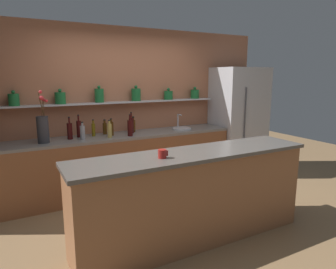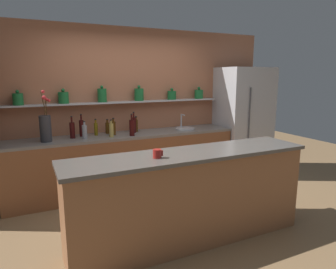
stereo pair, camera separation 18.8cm
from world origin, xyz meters
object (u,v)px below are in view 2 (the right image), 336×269
Objects in this scene: bottle_spirit_9 at (113,128)px; coffee_mug at (157,154)px; refrigerator at (243,121)px; bottle_wine_6 at (72,130)px; sink_fixture at (184,128)px; bottle_oil_2 at (96,129)px; bottle_spirit_5 at (136,125)px; bottle_spirit_3 at (85,131)px; bottle_spirit_4 at (107,128)px; bottle_wine_1 at (132,127)px; flower_vase at (46,127)px; bottle_wine_7 at (82,128)px; bottle_spirit_8 at (111,130)px; bottle_wine_0 at (134,125)px.

bottle_spirit_9 reaches higher than coffee_mug.
refrigerator is 6.01× the size of bottle_wine_6.
sink_fixture is 1.87m from bottle_wine_6.
bottle_oil_2 is 0.78× the size of bottle_wine_6.
bottle_oil_2 is (-1.50, 0.09, 0.09)m from sink_fixture.
bottle_wine_6 is 1.94m from coffee_mug.
bottle_spirit_3 is at bearing -166.45° from bottle_spirit_5.
bottle_wine_6 is at bearing 178.70° from refrigerator.
sink_fixture is 1.44× the size of bottle_spirit_4.
flower_vase is at bearing 175.25° from bottle_wine_1.
sink_fixture is 2.26m from coffee_mug.
bottle_wine_6 is 0.97× the size of bottle_wine_7.
sink_fixture is 1.28× the size of bottle_spirit_8.
sink_fixture is 1.00× the size of bottle_wine_1.
flower_vase is 3.06× the size of bottle_spirit_4.
refrigerator is 5.84× the size of bottle_wine_1.
bottle_spirit_4 is 0.57m from bottle_wine_6.
refrigerator reaches higher than bottle_wine_0.
bottle_spirit_8 is 0.99× the size of bottle_spirit_9.
bottle_wine_1 reaches higher than sink_fixture.
bottle_wine_7 is at bearing -179.22° from bottle_spirit_5.
coffee_mug is (-0.06, -1.84, 0.03)m from bottle_spirit_9.
flower_vase is 0.99m from bottle_spirit_9.
bottle_wine_6 is at bearing -177.84° from bottle_wine_0.
bottle_wine_6 reaches higher than bottle_spirit_5.
bottle_wine_7 is (0.51, 0.18, -0.07)m from flower_vase.
refrigerator is at bearing 3.10° from bottle_wine_1.
bottle_wine_7 is (0.15, 0.09, 0.01)m from bottle_wine_6.
bottle_oil_2 is 0.27m from bottle_spirit_9.
bottle_wine_6 is at bearing 13.92° from flower_vase.
coffee_mug is (-1.31, -1.84, 0.12)m from sink_fixture.
bottle_wine_0 is 0.36m from bottle_spirit_9.
bottle_spirit_3 is (-0.20, -0.18, 0.00)m from bottle_oil_2.
sink_fixture is 1.00× the size of bottle_wine_0.
bottle_spirit_9 is (0.07, 0.14, -0.00)m from bottle_spirit_8.
bottle_spirit_5 is at bearing 171.84° from sink_fixture.
bottle_wine_6 reaches higher than bottle_spirit_8.
refrigerator is at bearing 0.33° from flower_vase.
bottle_wine_7 is 1.28× the size of bottle_spirit_8.
bottle_wine_7 reaches higher than bottle_spirit_4.
bottle_oil_2 reaches higher than bottle_spirit_4.
bottle_spirit_4 is at bearing 13.09° from bottle_wine_6.
bottle_wine_7 reaches higher than bottle_wine_1.
bottle_spirit_4 is at bearing 111.31° from bottle_spirit_9.
bottle_spirit_5 is 2.43× the size of coffee_mug.
bottle_wine_6 is (0.36, 0.09, -0.08)m from flower_vase.
refrigerator is 2.48m from bottle_spirit_9.
bottle_wine_0 is 0.09m from bottle_spirit_5.
bottle_wine_1 is at bearing -6.63° from bottle_spirit_3.
flower_vase is 2.69× the size of bottle_spirit_9.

